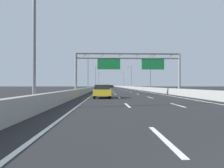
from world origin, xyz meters
TOP-DOWN VIEW (x-y plane):
  - ground_plane at (0.00, 100.00)m, footprint 260.00×260.00m
  - lane_dash_left_0 at (-1.80, 3.50)m, footprint 0.16×3.00m
  - lane_dash_left_1 at (-1.80, 12.50)m, footprint 0.16×3.00m
  - lane_dash_left_2 at (-1.80, 21.50)m, footprint 0.16×3.00m
  - lane_dash_left_3 at (-1.80, 30.50)m, footprint 0.16×3.00m
  - lane_dash_left_4 at (-1.80, 39.50)m, footprint 0.16×3.00m
  - lane_dash_left_5 at (-1.80, 48.50)m, footprint 0.16×3.00m
  - lane_dash_left_6 at (-1.80, 57.50)m, footprint 0.16×3.00m
  - lane_dash_left_7 at (-1.80, 66.50)m, footprint 0.16×3.00m
  - lane_dash_left_8 at (-1.80, 75.50)m, footprint 0.16×3.00m
  - lane_dash_left_9 at (-1.80, 84.50)m, footprint 0.16×3.00m
  - lane_dash_left_10 at (-1.80, 93.50)m, footprint 0.16×3.00m
  - lane_dash_left_11 at (-1.80, 102.50)m, footprint 0.16×3.00m
  - lane_dash_left_12 at (-1.80, 111.50)m, footprint 0.16×3.00m
  - lane_dash_left_13 at (-1.80, 120.50)m, footprint 0.16×3.00m
  - lane_dash_left_14 at (-1.80, 129.50)m, footprint 0.16×3.00m
  - lane_dash_left_15 at (-1.80, 138.50)m, footprint 0.16×3.00m
  - lane_dash_left_16 at (-1.80, 147.50)m, footprint 0.16×3.00m
  - lane_dash_left_17 at (-1.80, 156.50)m, footprint 0.16×3.00m
  - lane_dash_right_1 at (1.80, 12.50)m, footprint 0.16×3.00m
  - lane_dash_right_2 at (1.80, 21.50)m, footprint 0.16×3.00m
  - lane_dash_right_3 at (1.80, 30.50)m, footprint 0.16×3.00m
  - lane_dash_right_4 at (1.80, 39.50)m, footprint 0.16×3.00m
  - lane_dash_right_5 at (1.80, 48.50)m, footprint 0.16×3.00m
  - lane_dash_right_6 at (1.80, 57.50)m, footprint 0.16×3.00m
  - lane_dash_right_7 at (1.80, 66.50)m, footprint 0.16×3.00m
  - lane_dash_right_8 at (1.80, 75.50)m, footprint 0.16×3.00m
  - lane_dash_right_9 at (1.80, 84.50)m, footprint 0.16×3.00m
  - lane_dash_right_10 at (1.80, 93.50)m, footprint 0.16×3.00m
  - lane_dash_right_11 at (1.80, 102.50)m, footprint 0.16×3.00m
  - lane_dash_right_12 at (1.80, 111.50)m, footprint 0.16×3.00m
  - lane_dash_right_13 at (1.80, 120.50)m, footprint 0.16×3.00m
  - lane_dash_right_14 at (1.80, 129.50)m, footprint 0.16×3.00m
  - lane_dash_right_15 at (1.80, 138.50)m, footprint 0.16×3.00m
  - lane_dash_right_16 at (1.80, 147.50)m, footprint 0.16×3.00m
  - lane_dash_right_17 at (1.80, 156.50)m, footprint 0.16×3.00m
  - edge_line_left at (-5.25, 88.00)m, footprint 0.16×176.00m
  - edge_line_right at (5.25, 88.00)m, footprint 0.16×176.00m
  - barrier_left at (-6.90, 110.00)m, footprint 0.45×220.00m
  - barrier_right at (6.90, 110.00)m, footprint 0.45×220.00m
  - sign_gantry at (0.10, 28.43)m, footprint 15.91×0.36m
  - streetlamp_left_near at (-7.47, 10.64)m, footprint 2.58×0.28m
  - streetlamp_left_mid at (-7.47, 47.92)m, footprint 2.58×0.28m
  - streetlamp_right_mid at (7.47, 47.92)m, footprint 2.58×0.28m
  - streetlamp_left_far at (-7.47, 85.20)m, footprint 2.58×0.28m
  - streetlamp_right_far at (7.47, 85.20)m, footprint 2.58×0.28m
  - streetlamp_left_distant at (-7.47, 122.47)m, footprint 2.58×0.28m
  - streetlamp_right_distant at (7.47, 122.47)m, footprint 2.58×0.28m
  - yellow_car at (-3.71, 20.96)m, footprint 1.88×4.19m
  - orange_car at (-3.41, 120.97)m, footprint 1.74×4.64m
  - silver_car at (0.05, 134.91)m, footprint 1.78×4.11m
  - black_car at (-0.04, 111.52)m, footprint 1.70×4.62m
  - box_truck at (-3.56, 131.23)m, footprint 2.38×8.34m

SIDE VIEW (x-z plane):
  - ground_plane at x=0.00m, z-range 0.00..0.00m
  - lane_dash_left_0 at x=-1.80m, z-range 0.00..0.01m
  - lane_dash_left_1 at x=-1.80m, z-range 0.00..0.01m
  - lane_dash_left_2 at x=-1.80m, z-range 0.00..0.01m
  - lane_dash_left_3 at x=-1.80m, z-range 0.00..0.01m
  - lane_dash_left_4 at x=-1.80m, z-range 0.00..0.01m
  - lane_dash_left_5 at x=-1.80m, z-range 0.00..0.01m
  - lane_dash_left_6 at x=-1.80m, z-range 0.00..0.01m
  - lane_dash_left_7 at x=-1.80m, z-range 0.00..0.01m
  - lane_dash_left_8 at x=-1.80m, z-range 0.00..0.01m
  - lane_dash_left_9 at x=-1.80m, z-range 0.00..0.01m
  - lane_dash_left_10 at x=-1.80m, z-range 0.00..0.01m
  - lane_dash_left_11 at x=-1.80m, z-range 0.00..0.01m
  - lane_dash_left_12 at x=-1.80m, z-range 0.00..0.01m
  - lane_dash_left_13 at x=-1.80m, z-range 0.00..0.01m
  - lane_dash_left_14 at x=-1.80m, z-range 0.00..0.01m
  - lane_dash_left_15 at x=-1.80m, z-range 0.00..0.01m
  - lane_dash_left_16 at x=-1.80m, z-range 0.00..0.01m
  - lane_dash_left_17 at x=-1.80m, z-range 0.00..0.01m
  - lane_dash_right_1 at x=1.80m, z-range 0.00..0.01m
  - lane_dash_right_2 at x=1.80m, z-range 0.00..0.01m
  - lane_dash_right_3 at x=1.80m, z-range 0.00..0.01m
  - lane_dash_right_4 at x=1.80m, z-range 0.00..0.01m
  - lane_dash_right_5 at x=1.80m, z-range 0.00..0.01m
  - lane_dash_right_6 at x=1.80m, z-range 0.00..0.01m
  - lane_dash_right_7 at x=1.80m, z-range 0.00..0.01m
  - lane_dash_right_8 at x=1.80m, z-range 0.00..0.01m
  - lane_dash_right_9 at x=1.80m, z-range 0.00..0.01m
  - lane_dash_right_10 at x=1.80m, z-range 0.00..0.01m
  - lane_dash_right_11 at x=1.80m, z-range 0.00..0.01m
  - lane_dash_right_12 at x=1.80m, z-range 0.00..0.01m
  - lane_dash_right_13 at x=1.80m, z-range 0.00..0.01m
  - lane_dash_right_14 at x=1.80m, z-range 0.00..0.01m
  - lane_dash_right_15 at x=1.80m, z-range 0.00..0.01m
  - lane_dash_right_16 at x=1.80m, z-range 0.00..0.01m
  - lane_dash_right_17 at x=1.80m, z-range 0.00..0.01m
  - edge_line_left at x=-5.25m, z-range 0.00..0.01m
  - edge_line_right at x=5.25m, z-range 0.00..0.01m
  - barrier_left at x=-6.90m, z-range 0.00..0.95m
  - barrier_right at x=6.90m, z-range 0.00..0.95m
  - orange_car at x=-3.41m, z-range 0.02..1.40m
  - silver_car at x=0.05m, z-range 0.01..1.45m
  - yellow_car at x=-3.71m, z-range 0.02..1.51m
  - black_car at x=-0.04m, z-range 0.02..1.54m
  - box_truck at x=-3.56m, z-range 0.14..3.24m
  - sign_gantry at x=0.10m, z-range 1.62..7.98m
  - streetlamp_left_near at x=-7.47m, z-range 0.65..10.15m
  - streetlamp_left_mid at x=-7.47m, z-range 0.65..10.15m
  - streetlamp_right_mid at x=7.47m, z-range 0.65..10.15m
  - streetlamp_left_far at x=-7.47m, z-range 0.65..10.15m
  - streetlamp_right_far at x=7.47m, z-range 0.65..10.15m
  - streetlamp_left_distant at x=-7.47m, z-range 0.65..10.15m
  - streetlamp_right_distant at x=7.47m, z-range 0.65..10.15m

